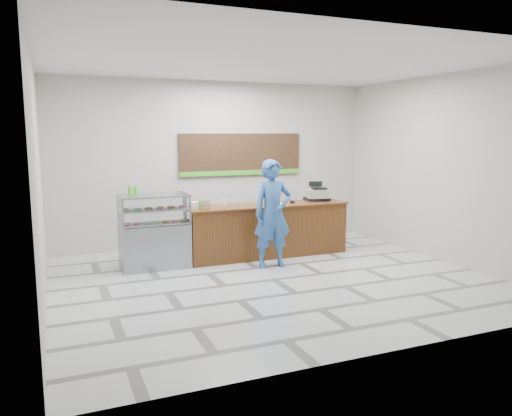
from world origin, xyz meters
name	(u,v)px	position (x,y,z in m)	size (l,w,h in m)	color
floor	(274,280)	(0.00, 0.00, 0.00)	(7.00, 7.00, 0.00)	#BBBBBF
back_wall	(217,164)	(0.00, 3.00, 1.75)	(7.00, 7.00, 0.00)	#BAB5AB
ceiling	(276,62)	(0.00, 0.00, 3.50)	(7.00, 7.00, 0.00)	silver
sales_counter	(267,230)	(0.55, 1.55, 0.52)	(3.26, 0.76, 1.03)	brown
display_case	(154,230)	(-1.67, 1.55, 0.68)	(1.22, 0.72, 1.33)	gray
menu_board	(241,155)	(0.55, 2.96, 1.93)	(2.80, 0.06, 0.90)	black
cash_register	(317,193)	(1.73, 1.69, 1.18)	(0.53, 0.55, 0.40)	black
card_terminal	(292,202)	(1.09, 1.55, 1.05)	(0.08, 0.16, 0.04)	black
serving_tray	(274,204)	(0.66, 1.46, 1.04)	(0.41, 0.35, 0.02)	#5FC902
napkin_box	(193,206)	(-0.95, 1.49, 1.10)	(0.16, 0.16, 0.13)	white
straw_cup	(225,202)	(-0.28, 1.71, 1.09)	(0.09, 0.09, 0.13)	silver
promo_box	(204,205)	(-0.77, 1.42, 1.11)	(0.19, 0.13, 0.17)	green
donut_decal	(285,205)	(0.84, 1.37, 1.03)	(0.16, 0.16, 0.00)	#F4618A
green_cup_left	(130,191)	(-2.04, 1.69, 1.40)	(0.09, 0.09, 0.14)	green
green_cup_right	(136,190)	(-1.93, 1.82, 1.39)	(0.08, 0.08, 0.13)	green
customer	(273,214)	(0.32, 0.78, 0.97)	(0.71, 0.47, 1.95)	#2D5CA1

